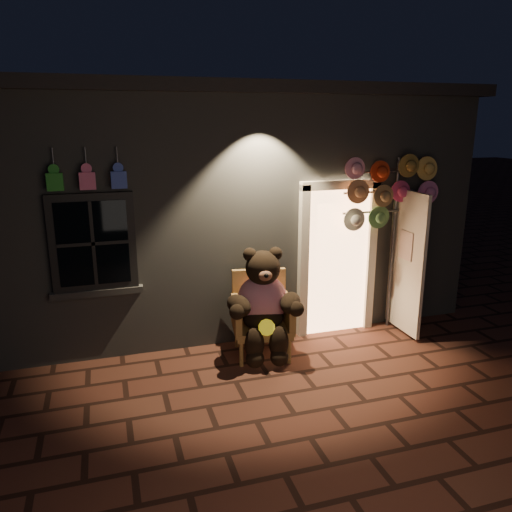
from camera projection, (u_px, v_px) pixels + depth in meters
name	position (u px, v px, depth m)	size (l,w,h in m)	color
ground	(281.00, 394.00, 5.60)	(60.00, 60.00, 0.00)	#4F2A1E
shop_building	(206.00, 193.00, 8.82)	(7.30, 5.95, 3.51)	slate
wicker_armchair	(261.00, 314.00, 6.49)	(0.83, 0.78, 1.08)	#B08944
teddy_bear	(263.00, 304.00, 6.31)	(1.02, 0.86, 1.42)	#C01440
hat_rack	(388.00, 190.00, 6.80)	(1.42, 0.22, 2.50)	#59595E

